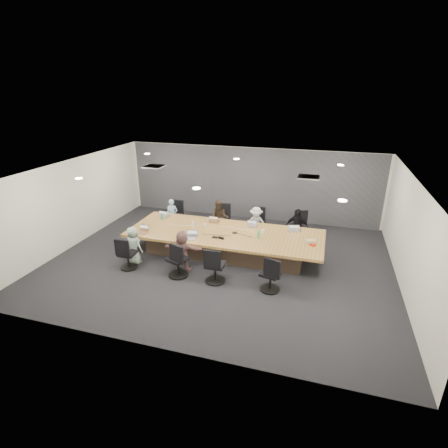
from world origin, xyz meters
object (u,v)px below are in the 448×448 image
(canvas_bag, at_px, (311,242))
(snack_packet, at_px, (312,245))
(person_2, at_px, (256,224))
(mug_brown, at_px, (143,225))
(person_0, at_px, (172,215))
(person_3, at_px, (297,227))
(chair_3, at_px, (297,229))
(laptop_2, at_px, (253,225))
(laptop_3, at_px, (295,230))
(laptop_1, at_px, (215,221))
(laptop_4, at_px, (142,233))
(chair_5, at_px, (178,262))
(stapler, at_px, (221,238))
(chair_2, at_px, (258,225))
(chair_0, at_px, (176,217))
(laptop_0, at_px, (165,216))
(bottle_green_left, at_px, (162,217))
(bottle_green_right, at_px, (258,235))
(person_1, at_px, (220,218))
(chair_1, at_px, (223,221))
(conference_table, at_px, (225,242))
(laptop_5, at_px, (190,239))
(chair_7, at_px, (270,277))
(chair_6, at_px, (215,268))
(person_4, at_px, (134,245))
(bottle_clear, at_px, (193,224))
(chair_4, at_px, (128,256))
(person_5, at_px, (182,251))

(canvas_bag, xyz_separation_m, snack_packet, (0.05, -0.07, -0.04))
(person_2, relative_size, mug_brown, 10.81)
(person_0, relative_size, person_3, 0.92)
(chair_3, relative_size, laptop_2, 2.87)
(person_3, bearing_deg, mug_brown, -160.32)
(laptop_2, relative_size, laptop_3, 0.86)
(laptop_1, relative_size, laptop_4, 1.09)
(chair_5, xyz_separation_m, stapler, (0.89, 1.17, 0.34))
(chair_2, relative_size, chair_5, 0.95)
(chair_5, relative_size, snack_packet, 4.74)
(chair_0, xyz_separation_m, laptop_0, (0.00, -0.90, 0.37))
(bottle_green_left, bearing_deg, snack_packet, -6.95)
(bottle_green_right, relative_size, canvas_bag, 1.04)
(person_1, relative_size, laptop_2, 4.36)
(chair_1, relative_size, person_0, 0.72)
(conference_table, relative_size, person_0, 5.18)
(laptop_4, xyz_separation_m, canvas_bag, (5.02, 0.67, 0.06))
(person_2, bearing_deg, conference_table, -118.71)
(chair_1, bearing_deg, bottle_green_right, 129.71)
(chair_5, bearing_deg, bottle_green_right, 57.84)
(person_2, bearing_deg, mug_brown, -154.73)
(chair_0, height_order, laptop_3, laptop_3)
(chair_5, xyz_separation_m, laptop_1, (0.26, 2.50, 0.31))
(laptop_4, distance_m, mug_brown, 0.53)
(laptop_5, bearing_deg, canvas_bag, -0.82)
(chair_7, height_order, laptop_3, chair_7)
(person_2, bearing_deg, bottle_green_right, -77.05)
(person_3, bearing_deg, chair_0, 175.74)
(chair_6, height_order, chair_7, chair_6)
(person_4, bearing_deg, person_2, -125.27)
(person_1, xyz_separation_m, bottle_clear, (-0.50, -1.26, 0.21))
(chair_4, height_order, snack_packet, same)
(person_2, bearing_deg, laptop_1, -158.21)
(person_3, bearing_deg, chair_6, -120.85)
(bottle_green_right, bearing_deg, chair_5, -141.95)
(chair_4, relative_size, person_5, 0.64)
(chair_3, xyz_separation_m, person_5, (-2.93, -3.05, 0.18))
(chair_5, height_order, laptop_2, chair_5)
(chair_1, xyz_separation_m, laptop_4, (-1.83, -2.50, 0.33))
(conference_table, height_order, chair_5, chair_5)
(person_3, height_order, laptop_3, person_3)
(chair_4, height_order, chair_6, chair_6)
(chair_6, bearing_deg, bottle_green_left, 138.87)
(person_5, xyz_separation_m, mug_brown, (-1.79, 1.03, 0.19))
(chair_4, bearing_deg, chair_7, -3.64)
(chair_6, bearing_deg, laptop_1, 106.56)
(person_4, bearing_deg, chair_5, -178.71)
(person_0, xyz_separation_m, bottle_green_left, (0.08, -0.95, 0.28))
(chair_4, height_order, person_3, person_3)
(chair_1, xyz_separation_m, laptop_2, (1.30, -0.90, 0.33))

